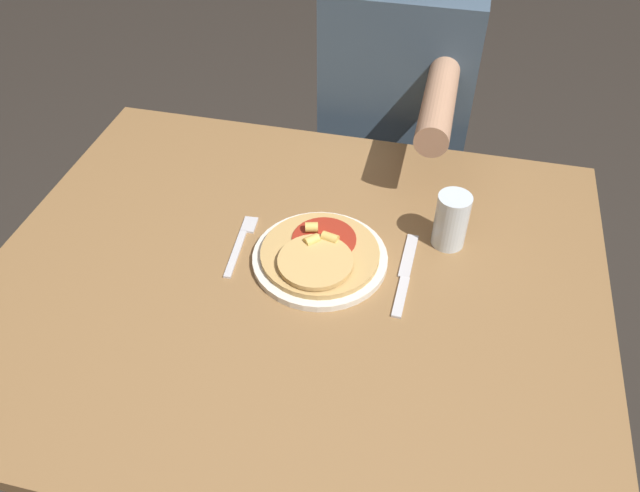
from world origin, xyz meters
name	(u,v)px	position (x,y,z in m)	size (l,w,h in m)	color
ground_plane	(301,472)	(0.00, 0.00, 0.00)	(8.00, 8.00, 0.00)	#2D2823
dining_table	(294,314)	(0.00, 0.00, 0.67)	(1.16, 0.97, 0.78)	olive
plate	(320,258)	(0.04, 0.05, 0.79)	(0.26, 0.26, 0.01)	silver
pizza	(319,254)	(0.04, 0.05, 0.80)	(0.23, 0.23, 0.04)	tan
fork	(241,241)	(-0.12, 0.07, 0.78)	(0.03, 0.18, 0.00)	silver
knife	(405,275)	(0.21, 0.05, 0.78)	(0.03, 0.22, 0.00)	silver
drinking_glass	(451,220)	(0.28, 0.16, 0.84)	(0.07, 0.07, 0.12)	silver
person_diner	(396,116)	(0.10, 0.67, 0.74)	(0.38, 0.52, 1.26)	#2D2D38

